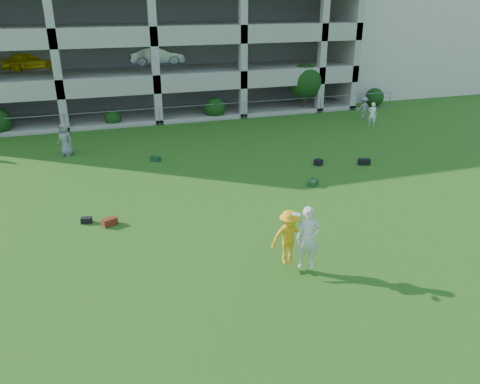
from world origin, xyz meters
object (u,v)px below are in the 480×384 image
object	(u,v)px
crate_d	(318,162)
frisbee_contest	(295,237)
bystander_c	(65,139)
parking_garage	(137,24)
bystander_e	(372,114)
stucco_building	(385,31)
bystander_f	(364,108)

from	to	relation	value
crate_d	frisbee_contest	world-z (taller)	frisbee_contest
bystander_c	parking_garage	bearing A→B (deg)	104.54
bystander_c	bystander_e	size ratio (longest dim) A/B	1.12
stucco_building	parking_garage	distance (m)	23.04
bystander_c	bystander_e	world-z (taller)	bystander_c
parking_garage	bystander_f	bearing A→B (deg)	-38.55
bystander_c	parking_garage	size ratio (longest dim) A/B	0.06
crate_d	parking_garage	xyz separation A→B (m)	(-6.52, 19.34, 5.86)
bystander_f	crate_d	distance (m)	11.12
bystander_e	bystander_f	size ratio (longest dim) A/B	1.04
bystander_c	frisbee_contest	size ratio (longest dim) A/B	0.88
bystander_c	parking_garage	world-z (taller)	parking_garage
stucco_building	crate_d	distance (m)	26.11
bystander_f	bystander_e	bearing A→B (deg)	73.22
bystander_e	bystander_f	bearing A→B (deg)	-68.30
frisbee_contest	parking_garage	bearing A→B (deg)	92.43
crate_d	parking_garage	size ratio (longest dim) A/B	0.01
stucco_building	parking_garage	size ratio (longest dim) A/B	0.53
stucco_building	bystander_c	size ratio (longest dim) A/B	9.02
bystander_c	stucco_building	bearing A→B (deg)	63.49
stucco_building	bystander_c	xyz separation A→B (m)	(-28.85, -13.92, -4.11)
bystander_e	parking_garage	distance (m)	19.64
frisbee_contest	bystander_e	bearing A→B (deg)	50.48
crate_d	parking_garage	distance (m)	21.24
bystander_f	crate_d	xyz separation A→B (m)	(-7.59, -8.10, -0.61)
bystander_e	frisbee_contest	distance (m)	19.30
bystander_f	parking_garage	size ratio (longest dim) A/B	0.05
stucco_building	frisbee_contest	xyz separation A→B (m)	(-21.82, -28.49, -3.81)
bystander_e	frisbee_contest	size ratio (longest dim) A/B	0.79
bystander_e	stucco_building	bearing A→B (deg)	-86.49
crate_d	frisbee_contest	distance (m)	10.38
parking_garage	crate_d	bearing A→B (deg)	-71.38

